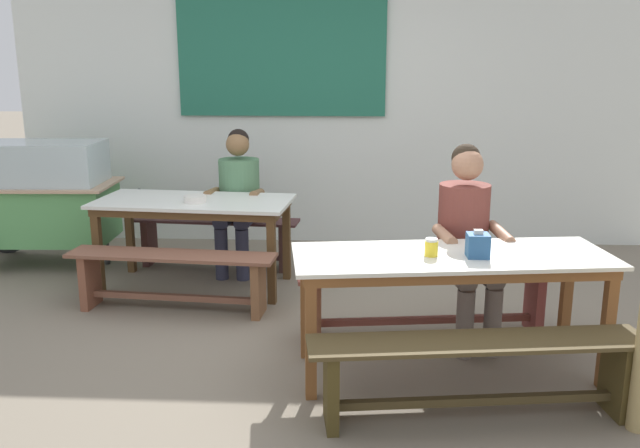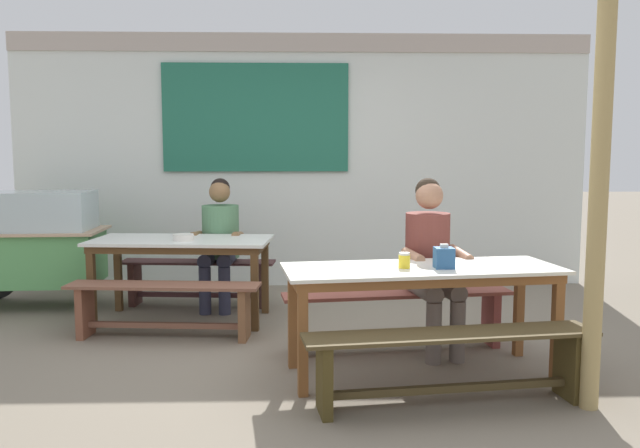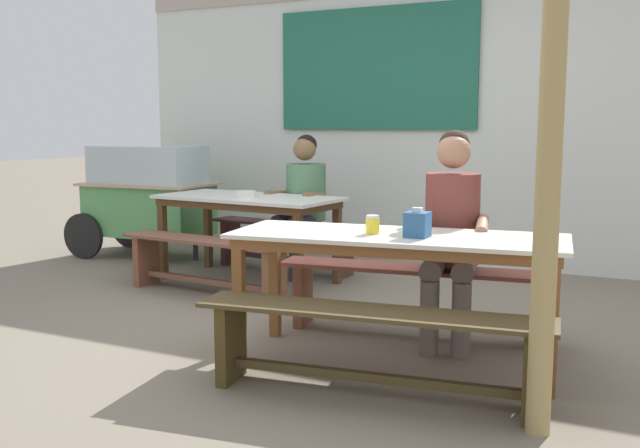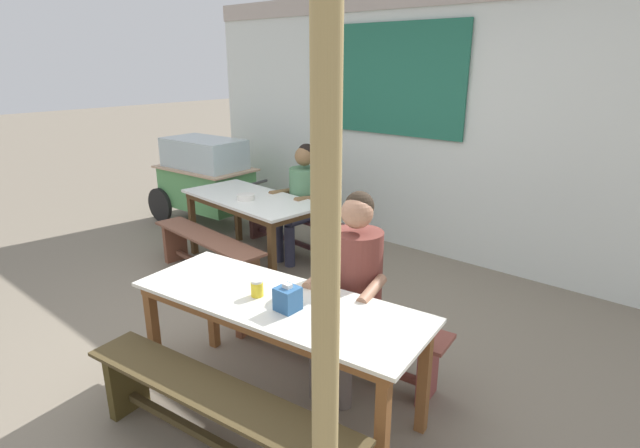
# 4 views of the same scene
# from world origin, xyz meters

# --- Properties ---
(ground_plane) EXTENTS (40.00, 40.00, 0.00)m
(ground_plane) POSITION_xyz_m (0.00, 0.00, 0.00)
(ground_plane) COLOR gray
(backdrop_wall) EXTENTS (6.29, 0.23, 2.76)m
(backdrop_wall) POSITION_xyz_m (-0.02, 2.58, 1.45)
(backdrop_wall) COLOR silver
(backdrop_wall) RESTS_ON ground_plane
(dining_table_far) EXTENTS (1.60, 0.85, 0.73)m
(dining_table_far) POSITION_xyz_m (-1.07, 1.04, 0.65)
(dining_table_far) COLOR silver
(dining_table_far) RESTS_ON ground_plane
(dining_table_near) EXTENTS (1.89, 0.88, 0.73)m
(dining_table_near) POSITION_xyz_m (0.77, -0.40, 0.65)
(dining_table_near) COLOR silver
(dining_table_near) RESTS_ON ground_plane
(bench_far_back) EXTENTS (1.51, 0.41, 0.44)m
(bench_far_back) POSITION_xyz_m (-1.02, 1.59, 0.28)
(bench_far_back) COLOR #4D2B2D
(bench_far_back) RESTS_ON ground_plane
(bench_far_front) EXTENTS (1.55, 0.42, 0.44)m
(bench_far_front) POSITION_xyz_m (-1.12, 0.49, 0.29)
(bench_far_front) COLOR brown
(bench_far_front) RESTS_ON ground_plane
(bench_near_back) EXTENTS (1.75, 0.49, 0.44)m
(bench_near_back) POSITION_xyz_m (0.70, 0.15, 0.30)
(bench_near_back) COLOR brown
(bench_near_back) RESTS_ON ground_plane
(bench_near_front) EXTENTS (1.75, 0.52, 0.44)m
(bench_near_front) POSITION_xyz_m (0.85, -0.95, 0.29)
(bench_near_front) COLOR #483A1F
(bench_near_front) RESTS_ON ground_plane
(food_cart) EXTENTS (1.59, 0.82, 1.11)m
(food_cart) POSITION_xyz_m (-2.58, 1.59, 0.64)
(food_cart) COLOR #59A35C
(food_cart) RESTS_ON ground_plane
(person_right_near_table) EXTENTS (0.49, 0.59, 1.29)m
(person_right_near_table) POSITION_xyz_m (0.94, 0.11, 0.73)
(person_right_near_table) COLOR #6A5D56
(person_right_near_table) RESTS_ON ground_plane
(person_center_facing) EXTENTS (0.48, 0.56, 1.24)m
(person_center_facing) POSITION_xyz_m (-0.80, 1.51, 0.70)
(person_center_facing) COLOR #33354C
(person_center_facing) RESTS_ON ground_plane
(tissue_box) EXTENTS (0.12, 0.12, 0.16)m
(tissue_box) POSITION_xyz_m (0.91, -0.45, 0.80)
(tissue_box) COLOR #2B5A8E
(tissue_box) RESTS_ON dining_table_near
(condiment_jar) EXTENTS (0.08, 0.08, 0.10)m
(condiment_jar) POSITION_xyz_m (0.65, -0.44, 0.78)
(condiment_jar) COLOR yellow
(condiment_jar) RESTS_ON dining_table_near
(soup_bowl) EXTENTS (0.18, 0.18, 0.05)m
(soup_bowl) POSITION_xyz_m (-1.03, 0.94, 0.76)
(soup_bowl) COLOR silver
(soup_bowl) RESTS_ON dining_table_far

